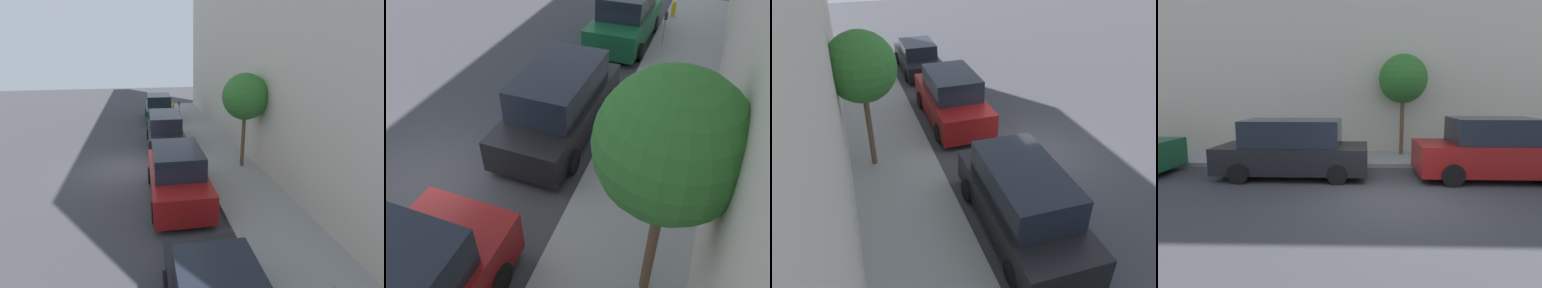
# 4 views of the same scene
# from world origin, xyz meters

# --- Properties ---
(ground_plane) EXTENTS (60.00, 60.00, 0.00)m
(ground_plane) POSITION_xyz_m (0.00, 0.00, 0.00)
(ground_plane) COLOR #38383D
(sidewalk) EXTENTS (2.72, 32.00, 0.15)m
(sidewalk) POSITION_xyz_m (4.86, 0.00, 0.07)
(sidewalk) COLOR gray
(sidewalk) RESTS_ON ground_plane
(parked_suv_second) EXTENTS (2.08, 4.82, 1.98)m
(parked_suv_second) POSITION_xyz_m (2.13, -3.36, 0.93)
(parked_suv_second) COLOR maroon
(parked_suv_second) RESTS_ON ground_plane
(parked_minivan_third) EXTENTS (2.02, 4.94, 1.90)m
(parked_minivan_third) POSITION_xyz_m (2.25, 3.09, 0.92)
(parked_minivan_third) COLOR black
(parked_minivan_third) RESTS_ON ground_plane
(parked_suv_fourth) EXTENTS (2.08, 4.85, 1.98)m
(parked_suv_fourth) POSITION_xyz_m (2.37, 9.69, 0.93)
(parked_suv_fourth) COLOR #14512D
(parked_suv_fourth) RESTS_ON ground_plane
(parking_meter_far) EXTENTS (0.11, 0.15, 1.33)m
(parking_meter_far) POSITION_xyz_m (3.95, 9.55, 0.97)
(parking_meter_far) COLOR #ADADB2
(parking_meter_far) RESTS_ON sidewalk
(street_tree) EXTENTS (2.04, 2.04, 4.26)m
(street_tree) POSITION_xyz_m (5.48, -0.96, 3.37)
(street_tree) COLOR brown
(street_tree) RESTS_ON sidewalk
(fire_hydrant) EXTENTS (0.20, 0.20, 0.69)m
(fire_hydrant) POSITION_xyz_m (3.85, 12.85, 0.49)
(fire_hydrant) COLOR gold
(fire_hydrant) RESTS_ON sidewalk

